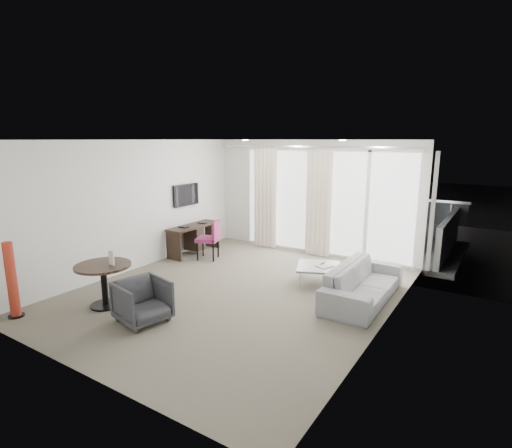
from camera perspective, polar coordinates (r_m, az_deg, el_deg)
The scene contains 28 objects.
floor at distance 7.09m, azimuth -2.65°, elevation -9.59°, with size 5.00×6.00×0.00m, color #655F4F.
ceiling at distance 6.59m, azimuth -2.87°, elevation 11.92°, with size 5.00×6.00×0.00m, color white.
wall_left at distance 8.39m, azimuth -16.85°, elevation 2.53°, with size 0.00×6.00×2.60m, color silver.
wall_right at distance 5.69m, azimuth 18.31°, elevation -1.92°, with size 0.00×6.00×2.60m, color silver.
wall_front at distance 4.68m, azimuth -24.56°, elevation -5.37°, with size 5.00×0.00×2.60m, color silver.
window_panel at distance 9.18m, azimuth 9.64°, elevation 3.02°, with size 4.00×0.02×2.38m, color white, non-canonical shape.
window_frame at distance 9.16m, azimuth 9.61°, elevation 3.01°, with size 4.10×0.06×2.44m, color white, non-canonical shape.
curtain_left at distance 9.68m, azimuth 1.33°, elevation 3.66°, with size 0.60×0.20×2.38m, color beige, non-canonical shape.
curtain_right at distance 9.05m, azimuth 8.94°, elevation 2.92°, with size 0.60×0.20×2.38m, color beige, non-canonical shape.
curtain_track at distance 9.04m, azimuth 7.73°, elevation 10.91°, with size 4.80×0.04×0.04m, color #B2B2B7, non-canonical shape.
downlight_a at distance 8.42m, azimuth -1.54°, elevation 11.89°, with size 0.12×0.12×0.02m, color #FFE0B2.
downlight_b at distance 7.45m, azimuth 12.26°, elevation 11.61°, with size 0.12×0.12×0.02m, color #FFE0B2.
desk at distance 9.38m, azimuth -8.85°, elevation -2.17°, with size 0.44×1.42×0.66m, color black, non-canonical shape.
tv at distance 9.35m, azimuth -9.96°, elevation 4.11°, with size 0.05×0.80×0.50m, color black, non-canonical shape.
desk_chair at distance 8.86m, azimuth -6.91°, elevation -2.24°, with size 0.48×0.45×0.88m, color #822553, non-canonical shape.
round_table at distance 6.82m, azimuth -20.84°, elevation -8.19°, with size 0.86×0.86×0.69m, color black, non-canonical shape.
menu_card at distance 6.64m, azimuth -19.90°, elevation -5.25°, with size 0.12×0.02×0.22m, color white, non-canonical shape.
red_lamp at distance 6.95m, azimuth -31.53°, elevation -6.84°, with size 0.23×0.23×1.15m, color #9E2C1C.
tub_armchair at distance 6.11m, azimuth -15.91°, elevation -10.56°, with size 0.67×0.69×0.63m, color #313136.
coffee_table at distance 7.48m, azimuth 8.92°, elevation -7.16°, with size 0.76×0.76×0.34m, color gray, non-canonical shape.
remote at distance 7.51m, azimuth 9.49°, elevation -5.59°, with size 0.05×0.14×0.02m, color black, non-canonical shape.
magazine at distance 7.40m, azimuth 9.80°, elevation -5.86°, with size 0.20×0.26×0.01m, color gray, non-canonical shape.
sofa at distance 6.85m, azimuth 15.10°, elevation -8.12°, with size 2.05×0.80×0.60m, color gray.
terrace_slab at distance 10.82m, azimuth 12.56°, elevation -2.55°, with size 5.60×3.00×0.12m, color #4D4D50.
rattan_chair_a at distance 10.75m, azimuth 15.10°, elevation 0.04°, with size 0.62×0.62×0.91m, color brown, non-canonical shape.
rattan_chair_b at distance 10.02m, azimuth 21.12°, elevation -1.75°, with size 0.50×0.50×0.73m, color brown, non-canonical shape.
rattan_table at distance 10.31m, azimuth 19.66°, elevation -1.80°, with size 0.54×0.54×0.54m, color brown, non-canonical shape.
balustrade at distance 12.04m, azimuth 15.07°, elevation 1.53°, with size 5.50×0.06×1.05m, color #B2B2B7, non-canonical shape.
Camera 1 is at (3.81, -5.38, 2.61)m, focal length 28.00 mm.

